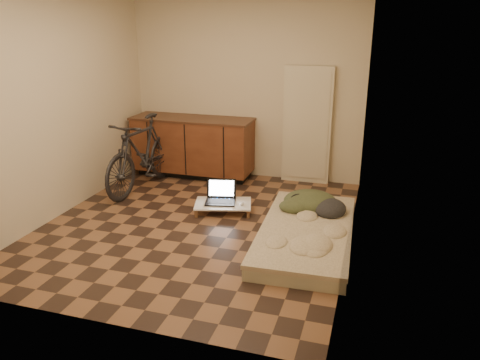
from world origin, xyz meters
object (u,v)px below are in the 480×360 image
(futon, at_px, (306,233))
(laptop, at_px, (221,197))
(lap_desk, at_px, (223,204))
(bicycle, at_px, (142,150))

(futon, height_order, laptop, laptop)
(lap_desk, height_order, laptop, laptop)
(futon, bearing_deg, bicycle, 156.07)
(bicycle, bearing_deg, lap_desk, -14.27)
(bicycle, height_order, futon, bicycle)
(lap_desk, xyz_separation_m, laptop, (-0.05, 0.05, 0.07))
(lap_desk, distance_m, laptop, 0.09)
(futon, distance_m, lap_desk, 1.26)
(laptop, bearing_deg, bicycle, 148.53)
(bicycle, height_order, lap_desk, bicycle)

